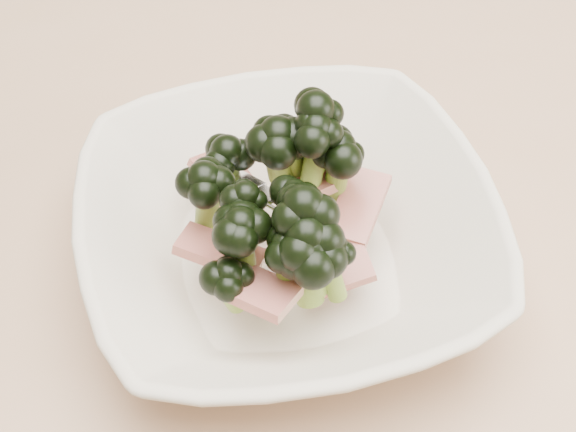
% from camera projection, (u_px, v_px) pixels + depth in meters
% --- Properties ---
extents(dining_table, '(1.20, 0.80, 0.75)m').
position_uv_depth(dining_table, '(422.00, 307.00, 0.63)').
color(dining_table, tan).
rests_on(dining_table, ground).
extents(broccoli_dish, '(0.32, 0.32, 0.12)m').
position_uv_depth(broccoli_dish, '(288.00, 228.00, 0.50)').
color(broccoli_dish, beige).
rests_on(broccoli_dish, dining_table).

